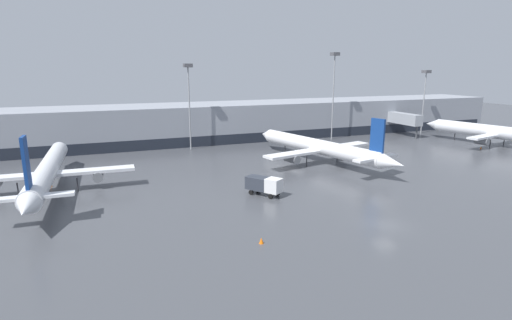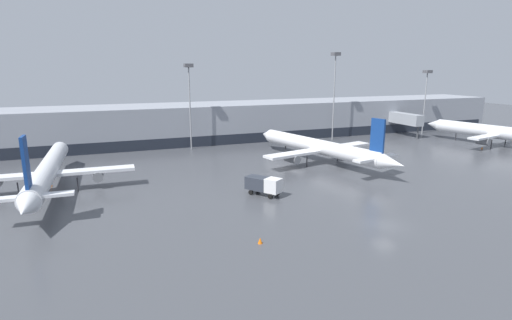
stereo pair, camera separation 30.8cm
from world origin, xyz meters
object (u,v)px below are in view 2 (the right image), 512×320
object	(u,v)px
parked_jet_0	(321,147)
parked_jet_2	(497,132)
traffic_cone_0	(482,148)
apron_light_mast_2	(427,83)
traffic_cone_1	(51,184)
parked_jet_1	(48,171)
service_truck_0	(264,184)
apron_light_mast_1	(189,82)
apron_light_mast_3	(335,73)
traffic_cone_2	(260,241)

from	to	relation	value
parked_jet_0	parked_jet_2	bearing A→B (deg)	-103.40
traffic_cone_0	apron_light_mast_2	world-z (taller)	apron_light_mast_2
traffic_cone_0	parked_jet_0	bearing A→B (deg)	178.05
traffic_cone_1	apron_light_mast_2	xyz separation A→B (m)	(90.64, 19.47, 13.30)
parked_jet_1	apron_light_mast_2	size ratio (longest dim) A/B	2.25
parked_jet_1	service_truck_0	world-z (taller)	parked_jet_1
parked_jet_0	apron_light_mast_1	size ratio (longest dim) A/B	1.98
parked_jet_0	traffic_cone_1	bearing A→B (deg)	75.03
traffic_cone_1	apron_light_mast_1	xyz separation A→B (m)	(26.21, 20.77, 14.31)
traffic_cone_0	apron_light_mast_1	bearing A→B (deg)	158.67
service_truck_0	apron_light_mast_3	bearing A→B (deg)	102.90
parked_jet_0	parked_jet_1	size ratio (longest dim) A/B	0.95
parked_jet_0	traffic_cone_1	distance (m)	46.21
traffic_cone_0	apron_light_mast_1	size ratio (longest dim) A/B	0.03
service_truck_0	apron_light_mast_1	xyz separation A→B (m)	(-2.38, 36.55, 13.02)
traffic_cone_2	apron_light_mast_3	size ratio (longest dim) A/B	0.03
service_truck_0	apron_light_mast_2	size ratio (longest dim) A/B	0.32
parked_jet_1	traffic_cone_0	bearing A→B (deg)	-88.42
traffic_cone_1	apron_light_mast_3	size ratio (longest dim) A/B	0.03
traffic_cone_1	traffic_cone_0	bearing A→B (deg)	-1.88
apron_light_mast_1	apron_light_mast_2	distance (m)	64.45
apron_light_mast_3	apron_light_mast_1	bearing A→B (deg)	179.19
parked_jet_0	traffic_cone_2	world-z (taller)	parked_jet_0
traffic_cone_2	apron_light_mast_1	size ratio (longest dim) A/B	0.03
parked_jet_0	apron_light_mast_2	distance (m)	50.34
parked_jet_2	service_truck_0	bearing A→B (deg)	89.91
traffic_cone_2	apron_light_mast_3	world-z (taller)	apron_light_mast_3
parked_jet_0	apron_light_mast_2	xyz separation A→B (m)	(44.54, 20.93, 10.57)
service_truck_0	traffic_cone_0	distance (m)	59.52
parked_jet_1	traffic_cone_1	size ratio (longest dim) A/B	60.50
apron_light_mast_1	apron_light_mast_3	distance (m)	36.12
parked_jet_0	service_truck_0	xyz separation A→B (m)	(-17.51, -14.32, -1.44)
parked_jet_0	apron_light_mast_3	bearing A→B (deg)	-49.81
traffic_cone_1	apron_light_mast_2	size ratio (longest dim) A/B	0.04
traffic_cone_1	apron_light_mast_2	distance (m)	93.66
parked_jet_2	traffic_cone_1	bearing A→B (deg)	76.37
traffic_cone_0	traffic_cone_1	xyz separation A→B (m)	(-86.67, 2.84, 0.02)
service_truck_0	apron_light_mast_2	bearing A→B (deg)	85.56
traffic_cone_0	apron_light_mast_1	xyz separation A→B (m)	(-60.46, 23.61, 14.33)
apron_light_mast_1	service_truck_0	bearing A→B (deg)	-86.27
parked_jet_0	apron_light_mast_2	size ratio (longest dim) A/B	2.14
parked_jet_1	apron_light_mast_1	world-z (taller)	apron_light_mast_1
apron_light_mast_1	apron_light_mast_3	size ratio (longest dim) A/B	0.87
traffic_cone_1	apron_light_mast_3	world-z (taller)	apron_light_mast_3
parked_jet_1	apron_light_mast_1	size ratio (longest dim) A/B	2.08
parked_jet_2	apron_light_mast_1	world-z (taller)	apron_light_mast_1
service_truck_0	apron_light_mast_2	world-z (taller)	apron_light_mast_2
parked_jet_1	traffic_cone_1	xyz separation A→B (m)	(-0.12, 3.08, -2.88)
parked_jet_2	traffic_cone_2	world-z (taller)	parked_jet_2
traffic_cone_2	apron_light_mast_1	world-z (taller)	apron_light_mast_1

